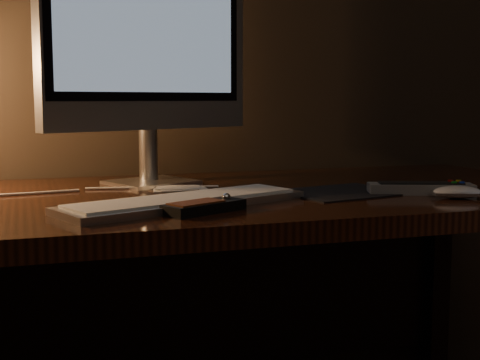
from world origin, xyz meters
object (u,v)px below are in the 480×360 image
object	(u,v)px
monitor	(149,35)
keyboard	(185,201)
mouse	(457,194)
desk	(224,243)
media_remote	(204,206)
tv_remote	(421,188)

from	to	relation	value
monitor	keyboard	bearing A→B (deg)	-114.63
keyboard	mouse	bearing A→B (deg)	-29.29
desk	media_remote	xyz separation A→B (m)	(-0.13, -0.31, 0.14)
monitor	mouse	distance (m)	0.76
mouse	tv_remote	world-z (taller)	tv_remote
mouse	tv_remote	bearing A→B (deg)	135.14
monitor	mouse	xyz separation A→B (m)	(0.55, -0.42, -0.34)
monitor	mouse	size ratio (longest dim) A/B	6.06
desk	keyboard	size ratio (longest dim) A/B	3.26
monitor	keyboard	world-z (taller)	monitor
media_remote	tv_remote	distance (m)	0.50
desk	media_remote	size ratio (longest dim) A/B	9.70
monitor	media_remote	size ratio (longest dim) A/B	3.55
desk	mouse	bearing A→B (deg)	-37.72
mouse	tv_remote	size ratio (longest dim) A/B	0.43
media_remote	mouse	bearing A→B (deg)	-26.52
tv_remote	media_remote	bearing A→B (deg)	-150.67
media_remote	tv_remote	xyz separation A→B (m)	(0.50, 0.08, 0.00)
monitor	media_remote	distance (m)	0.54
desk	tv_remote	xyz separation A→B (m)	(0.37, -0.23, 0.14)
desk	keyboard	distance (m)	0.31
keyboard	media_remote	bearing A→B (deg)	-99.64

